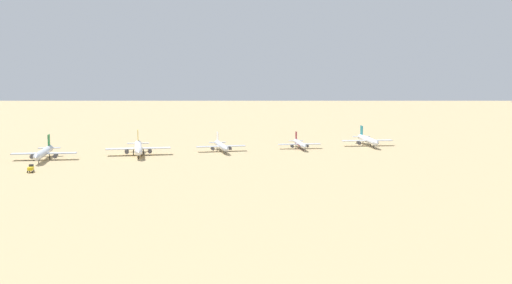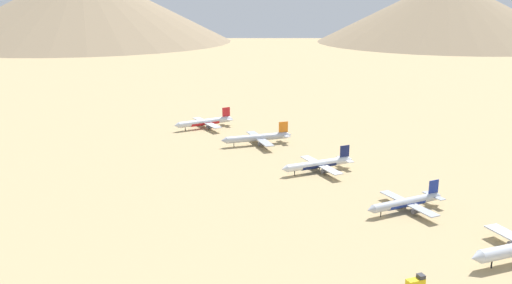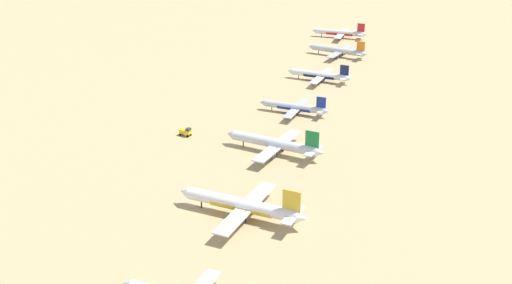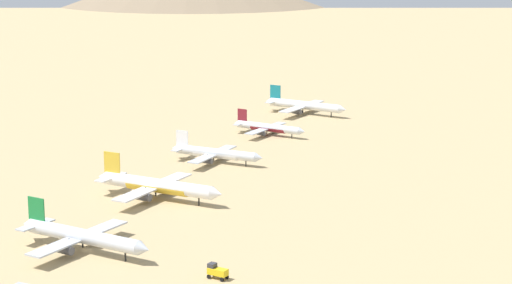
{
  "view_description": "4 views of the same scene",
  "coord_description": "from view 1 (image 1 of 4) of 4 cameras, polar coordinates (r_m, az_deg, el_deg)",
  "views": [
    {
      "loc": [
        391.22,
        21.73,
        54.21
      ],
      "look_at": [
        -15.27,
        127.75,
        4.99
      ],
      "focal_mm": 46.31,
      "sensor_mm": 36.0,
      "label": 1
    },
    {
      "loc": [
        146.21,
        93.12,
        79.49
      ],
      "look_at": [
        20.04,
        -141.22,
        6.79
      ],
      "focal_mm": 38.28,
      "sensor_mm": 36.0,
      "label": 2
    },
    {
      "loc": [
        -76.66,
        225.47,
        107.31
      ],
      "look_at": [
        7.66,
        -1.55,
        3.79
      ],
      "focal_mm": 44.2,
      "sensor_mm": 36.0,
      "label": 3
    },
    {
      "loc": [
        148.79,
        -222.26,
        90.41
      ],
      "look_at": [
        -1.43,
        118.5,
        5.99
      ],
      "focal_mm": 70.41,
      "sensor_mm": 36.0,
      "label": 4
    }
  ],
  "objects": [
    {
      "name": "ground_plane",
      "position": [
        395.56,
        -17.63,
        -1.51
      ],
      "size": [
        2505.88,
        2505.88,
        0.0
      ],
      "primitive_type": "plane",
      "color": "tan"
    },
    {
      "name": "parked_jet_4",
      "position": [
        395.92,
        -17.86,
        -0.87
      ],
      "size": [
        45.05,
        36.76,
        13.0
      ],
      "color": "silver",
      "rests_on": "ground"
    },
    {
      "name": "parked_jet_5",
      "position": [
        403.07,
        -10.13,
        -0.49
      ],
      "size": [
        47.93,
        38.98,
        13.82
      ],
      "color": "white",
      "rests_on": "ground"
    },
    {
      "name": "parked_jet_6",
      "position": [
        414.5,
        -3.02,
        -0.33
      ],
      "size": [
        38.33,
        31.08,
        11.06
      ],
      "color": "silver",
      "rests_on": "ground"
    },
    {
      "name": "parked_jet_7",
      "position": [
        428.79,
        3.8,
        -0.15
      ],
      "size": [
        34.61,
        28.24,
        9.99
      ],
      "color": "silver",
      "rests_on": "ground"
    },
    {
      "name": "parked_jet_8",
      "position": [
        448.93,
        9.62,
        0.19
      ],
      "size": [
        42.59,
        34.78,
        12.3
      ],
      "color": "silver",
      "rests_on": "ground"
    },
    {
      "name": "service_truck",
      "position": [
        353.78,
        -18.88,
        -2.15
      ],
      "size": [
        5.46,
        3.31,
        3.9
      ],
      "color": "yellow",
      "rests_on": "ground"
    }
  ]
}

